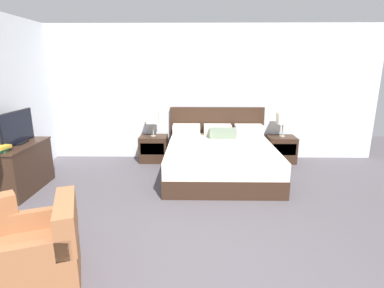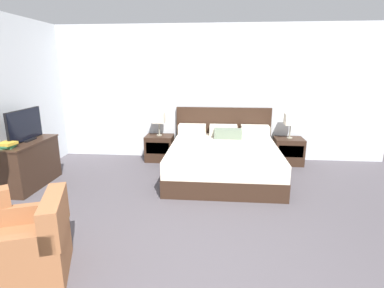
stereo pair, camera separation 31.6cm
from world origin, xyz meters
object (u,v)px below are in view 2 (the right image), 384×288
Objects in this scene: table_lamp_right at (291,120)px; book_blue_cover at (7,146)px; tv at (25,126)px; bed at (223,158)px; armchair_companion at (31,248)px; book_red_cover at (6,147)px; table_lamp_left at (159,118)px; book_small_top at (7,144)px; nightstand_left at (160,148)px; nightstand_right at (288,151)px; dresser at (27,163)px.

table_lamp_right is 4.78m from book_blue_cover.
tv is (-4.38, -1.46, 0.09)m from table_lamp_right.
armchair_companion is at bearing -121.73° from bed.
book_red_cover is at bearing 180.00° from book_blue_cover.
book_blue_cover reaches higher than book_red_cover.
table_lamp_left is 2.64m from book_small_top.
nightstand_left is at bearing 46.59° from book_small_top.
bed reaches higher than table_lamp_left.
tv reaches higher than book_red_cover.
table_lamp_left reaches higher than nightstand_right.
tv is 2.59m from armchair_companion.
bed is at bearing 20.68° from book_red_cover.
table_lamp_left is 2.22× the size of book_small_top.
table_lamp_right is 4.62m from tv.
table_lamp_left is 0.43× the size of dresser.
book_blue_cover is at bearing -89.87° from tv.
tv is (-1.82, -1.46, 0.09)m from table_lamp_left.
book_red_cover is 1.00× the size of book_small_top.
tv reaches higher than book_blue_cover.
nightstand_left is 3.60m from armchair_companion.
table_lamp_right reaches higher than nightstand_right.
nightstand_right is at bearing 30.07° from bed.
table_lamp_right is at bearing 0.00° from table_lamp_left.
armchair_companion is (1.37, -1.65, -0.46)m from book_red_cover.
table_lamp_right reaches higher than nightstand_left.
tv is at bearing 122.75° from armchair_companion.
dresser is at bearing -160.71° from table_lamp_right.
bed is at bearing 14.32° from dresser.
bed is 3.35m from book_blue_cover.
book_blue_cover is at bearing 0.00° from book_red_cover.
armchair_companion is at bearing -50.63° from book_blue_cover.
bed is 1.89× the size of dresser.
table_lamp_right is at bearing 90.00° from nightstand_right.
tv is 0.49m from book_small_top.
book_red_cover is (-3.12, -1.18, 0.44)m from bed.
tv is (0.00, 0.07, 0.59)m from dresser.
dresser reaches higher than nightstand_right.
book_blue_cover is at bearing 129.37° from armchair_companion.
book_red_cover is (-4.40, -1.92, -0.13)m from table_lamp_right.
bed is 9.66× the size of book_small_top.
book_blue_cover is (-4.38, -1.92, -0.11)m from table_lamp_right.
armchair_companion is at bearing -57.25° from tv.
table_lamp_left is at bearing 46.51° from book_blue_cover.
nightstand_right is 4.82m from book_red_cover.
book_small_top reaches higher than nightstand_left.
nightstand_right is (2.56, 0.00, 0.00)m from nightstand_left.
table_lamp_right is at bearing 23.71° from book_small_top.
armchair_companion is at bearing -130.30° from table_lamp_right.
table_lamp_right is at bearing 18.48° from tv.
bed reaches higher than nightstand_right.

